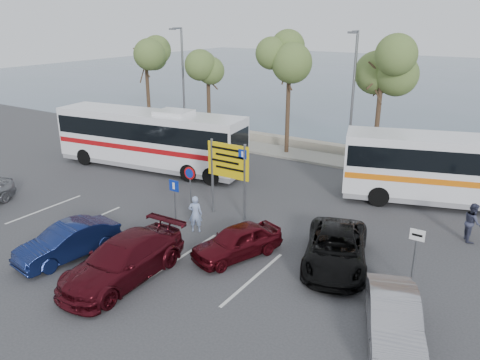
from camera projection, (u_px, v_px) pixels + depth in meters
The scene contains 24 objects.
ground at pixel (168, 235), 20.11m from camera, with size 120.00×120.00×0.00m, color #343437.
kerb_strip at pixel (306, 156), 31.21m from camera, with size 44.00×2.40×0.15m, color gray.
seawall at pixel (319, 146), 32.72m from camera, with size 48.00×0.80×0.60m, color #A79D86.
sea at pixel (441, 81), 67.78m from camera, with size 140.00×140.00×0.00m, color #415C68.
tree_far_left at pixel (145, 51), 36.24m from camera, with size 3.20×3.20×7.60m.
tree_left at pixel (208, 59), 33.30m from camera, with size 3.20×3.20×7.20m.
tree_mid at pixel (290, 53), 29.78m from camera, with size 3.20×3.20×8.00m.
tree_right at pixel (383, 67), 26.90m from camera, with size 3.20×3.20×7.40m.
street_lamp_left at pixel (182, 78), 34.41m from camera, with size 0.45×1.15×8.01m.
street_lamp_right at pixel (353, 93), 27.80m from camera, with size 0.45×1.15×8.01m.
direction_sign at pixel (228, 167), 21.33m from camera, with size 2.20×0.12×3.60m.
sign_no_stop at pixel (190, 183), 21.79m from camera, with size 0.60×0.08×2.35m.
sign_parking at pixel (175, 197), 20.35m from camera, with size 0.50×0.07×2.25m.
sign_taxi at pixel (415, 250), 15.84m from camera, with size 0.50×0.07×2.20m.
lane_markings at pixel (132, 238), 19.89m from camera, with size 12.02×4.20×0.01m, color silver, non-canonical shape.
coach_bus_left at pixel (150, 141), 28.40m from camera, with size 12.28×4.20×3.75m.
coach_bus_right at pixel (469, 173), 22.70m from camera, with size 12.04×5.95×3.69m.
car_blue at pixel (68, 241), 18.13m from camera, with size 1.41×4.04×1.33m, color #0F1A47.
car_maroon at pixel (123, 260), 16.57m from camera, with size 2.10×5.17×1.50m, color #440B13.
car_red at pixel (237, 241), 18.19m from camera, with size 1.50×3.74×1.27m, color #490A11.
suv_black at pixel (336, 249), 17.52m from camera, with size 2.25×4.88×1.36m, color black.
car_silver_b at pixel (393, 318), 13.53m from camera, with size 1.41×4.04×1.33m, color gray.
pedestrian_near at pixel (195, 214), 20.24m from camera, with size 0.60×0.40×1.65m, color #889BC6.
pedestrian_far at pixel (472, 222), 19.41m from camera, with size 0.81×0.63×1.67m, color #353850.
Camera 1 is at (12.41, -13.63, 8.94)m, focal length 35.00 mm.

